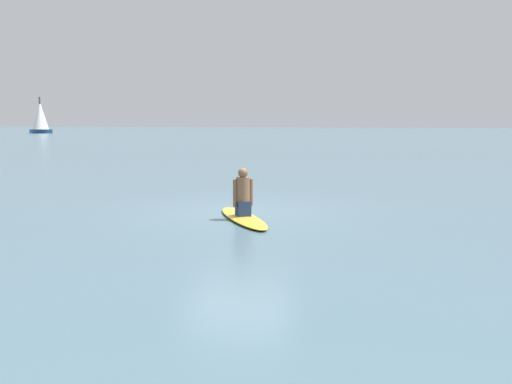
# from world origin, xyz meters

# --- Properties ---
(ground_plane) EXTENTS (400.00, 400.00, 0.00)m
(ground_plane) POSITION_xyz_m (0.00, 0.00, 0.00)
(ground_plane) COLOR slate
(surfboard) EXTENTS (2.05, 2.76, 0.09)m
(surfboard) POSITION_xyz_m (0.39, -0.97, 0.05)
(surfboard) COLOR gold
(surfboard) RESTS_ON ground
(person_paddler) EXTENTS (0.42, 0.43, 1.03)m
(person_paddler) POSITION_xyz_m (0.39, -0.97, 0.56)
(person_paddler) COLOR navy
(person_paddler) RESTS_ON surfboard
(sailboat_distant) EXTENTS (4.06, 3.94, 6.85)m
(sailboat_distant) POSITION_xyz_m (-62.74, 77.04, 3.20)
(sailboat_distant) COLOR navy
(sailboat_distant) RESTS_ON ground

